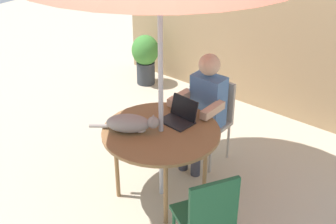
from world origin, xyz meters
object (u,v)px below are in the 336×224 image
(cat, at_px, (131,124))
(patio_table, at_px, (161,136))
(chair_occupied, at_px, (212,114))
(laptop, at_px, (180,115))
(person_seated, at_px, (204,105))
(chair_empty, at_px, (207,214))
(potted_plant_near_fence, at_px, (145,56))

(cat, bearing_deg, patio_table, 42.85)
(chair_occupied, relative_size, laptop, 2.83)
(person_seated, bearing_deg, cat, -102.98)
(patio_table, distance_m, laptop, 0.28)
(patio_table, bearing_deg, chair_empty, -28.82)
(patio_table, height_order, laptop, laptop)
(potted_plant_near_fence, bearing_deg, laptop, -40.12)
(chair_occupied, height_order, chair_empty, same)
(chair_empty, relative_size, person_seated, 0.73)
(person_seated, bearing_deg, laptop, -86.67)
(person_seated, bearing_deg, chair_empty, -53.46)
(patio_table, distance_m, cat, 0.31)
(chair_occupied, distance_m, person_seated, 0.23)
(person_seated, bearing_deg, chair_occupied, 90.00)
(laptop, bearing_deg, chair_occupied, 92.43)
(chair_empty, height_order, laptop, laptop)
(patio_table, height_order, potted_plant_near_fence, same)
(chair_empty, xyz_separation_m, potted_plant_near_fence, (-2.64, 2.25, -0.11))
(cat, bearing_deg, chair_empty, -15.09)
(laptop, xyz_separation_m, potted_plant_near_fence, (-1.81, 1.53, -0.37))
(patio_table, xyz_separation_m, person_seated, (-0.00, 0.68, 0.03))
(patio_table, distance_m, person_seated, 0.68)
(chair_occupied, relative_size, potted_plant_near_fence, 1.24)
(chair_empty, relative_size, laptop, 2.83)
(potted_plant_near_fence, bearing_deg, person_seated, -31.65)
(chair_occupied, bearing_deg, laptop, -87.57)
(chair_occupied, bearing_deg, patio_table, -90.00)
(chair_occupied, height_order, laptop, laptop)
(laptop, xyz_separation_m, cat, (-0.22, -0.44, 0.02))
(person_seated, xyz_separation_m, laptop, (0.02, -0.42, 0.09))
(potted_plant_near_fence, bearing_deg, patio_table, -44.93)
(laptop, bearing_deg, potted_plant_near_fence, 139.88)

